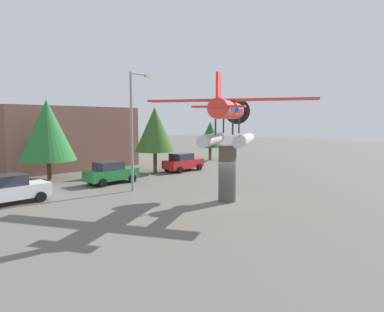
{
  "coord_description": "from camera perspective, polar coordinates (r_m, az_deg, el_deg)",
  "views": [
    {
      "loc": [
        -16.68,
        -12.89,
        5.03
      ],
      "look_at": [
        0.0,
        3.0,
        2.6
      ],
      "focal_mm": 32.3,
      "sensor_mm": 36.0,
      "label": 1
    }
  ],
  "objects": [
    {
      "name": "ground_plane",
      "position": [
        21.67,
        5.8,
        -7.42
      ],
      "size": [
        140.0,
        140.0,
        0.0
      ],
      "primitive_type": "plane",
      "color": "#605B54"
    },
    {
      "name": "display_pedestal",
      "position": [
        21.34,
        5.85,
        -2.9
      ],
      "size": [
        1.1,
        1.1,
        3.46
      ],
      "primitive_type": "cylinder",
      "color": "#4C4742",
      "rests_on": "ground"
    },
    {
      "name": "car_near_white",
      "position": [
        23.43,
        -27.78,
        -4.88
      ],
      "size": [
        4.2,
        2.02,
        1.76
      ],
      "color": "white",
      "rests_on": "ground"
    },
    {
      "name": "floatplane_monument",
      "position": [
        21.21,
        6.01,
        6.28
      ],
      "size": [
        7.11,
        9.74,
        4.0
      ],
      "rotation": [
        0.0,
        0.0,
        0.48
      ],
      "color": "silver",
      "rests_on": "display_pedestal"
    },
    {
      "name": "tree_center_back",
      "position": [
        33.0,
        -6.16,
        4.37
      ],
      "size": [
        3.79,
        3.79,
        6.22
      ],
      "color": "brown",
      "rests_on": "ground"
    },
    {
      "name": "tree_far_east",
      "position": [
        42.81,
        3.02,
        3.56
      ],
      "size": [
        2.86,
        2.86,
        4.8
      ],
      "color": "brown",
      "rests_on": "ground"
    },
    {
      "name": "car_mid_green",
      "position": [
        28.03,
        -13.26,
        -2.65
      ],
      "size": [
        4.2,
        2.02,
        1.76
      ],
      "color": "#237A38",
      "rests_on": "ground"
    },
    {
      "name": "streetlight_primary",
      "position": [
        24.54,
        -9.6,
        5.38
      ],
      "size": [
        1.84,
        0.28,
        8.3
      ],
      "color": "gray",
      "rests_on": "ground"
    },
    {
      "name": "storefront_building",
      "position": [
        38.81,
        -20.57,
        2.88
      ],
      "size": [
        13.75,
        7.94,
        6.33
      ],
      "primitive_type": "cube",
      "color": "brown",
      "rests_on": "ground"
    },
    {
      "name": "car_far_red",
      "position": [
        33.93,
        -1.51,
        -1.0
      ],
      "size": [
        4.2,
        2.02,
        1.76
      ],
      "color": "red",
      "rests_on": "ground"
    },
    {
      "name": "tree_east",
      "position": [
        30.9,
        -22.76,
        3.93
      ],
      "size": [
        4.51,
        4.51,
        6.67
      ],
      "color": "brown",
      "rests_on": "ground"
    }
  ]
}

